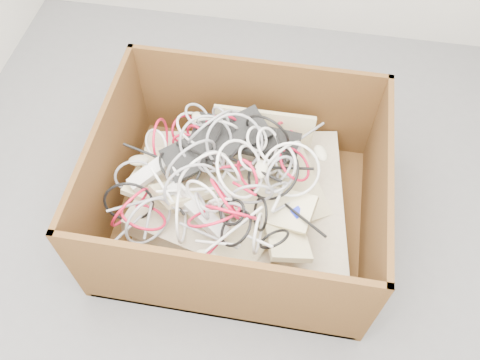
% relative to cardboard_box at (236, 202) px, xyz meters
% --- Properties ---
extents(ground, '(3.00, 3.00, 0.00)m').
position_rel_cardboard_box_xyz_m(ground, '(-0.05, -0.05, -0.14)').
color(ground, '#575759').
rests_on(ground, ground).
extents(room_shell, '(3.04, 3.04, 2.50)m').
position_rel_cardboard_box_xyz_m(room_shell, '(-0.05, -0.05, 1.11)').
color(room_shell, '#BCB8AF').
rests_on(room_shell, ground).
extents(cardboard_box, '(1.20, 1.00, 0.58)m').
position_rel_cardboard_box_xyz_m(cardboard_box, '(0.00, 0.00, 0.00)').
color(cardboard_box, '#3C220F').
rests_on(cardboard_box, ground).
extents(keyboard_pile, '(0.94, 0.89, 0.33)m').
position_rel_cardboard_box_xyz_m(keyboard_pile, '(0.00, 0.04, 0.13)').
color(keyboard_pile, beige).
rests_on(keyboard_pile, cardboard_box).
extents(mice_scatter, '(0.90, 0.74, 0.22)m').
position_rel_cardboard_box_xyz_m(mice_scatter, '(0.01, -0.05, 0.20)').
color(mice_scatter, beige).
rests_on(mice_scatter, keyboard_pile).
extents(power_strip_left, '(0.27, 0.27, 0.13)m').
position_rel_cardboard_box_xyz_m(power_strip_left, '(-0.33, 0.01, 0.20)').
color(power_strip_left, silver).
rests_on(power_strip_left, keyboard_pile).
extents(power_strip_right, '(0.30, 0.22, 0.10)m').
position_rel_cardboard_box_xyz_m(power_strip_right, '(-0.13, -0.17, 0.18)').
color(power_strip_right, silver).
rests_on(power_strip_right, keyboard_pile).
extents(vga_plug, '(0.06, 0.06, 0.03)m').
position_rel_cardboard_box_xyz_m(vga_plug, '(0.28, -0.13, 0.20)').
color(vga_plug, '#0C18BD').
rests_on(vga_plug, keyboard_pile).
extents(cable_tangle, '(0.95, 0.80, 0.44)m').
position_rel_cardboard_box_xyz_m(cable_tangle, '(-0.07, -0.03, 0.27)').
color(cable_tangle, '#BA0D2A').
rests_on(cable_tangle, keyboard_pile).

